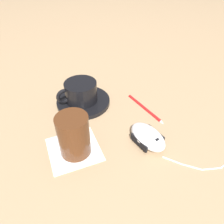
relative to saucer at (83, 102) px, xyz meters
The scene contains 7 objects.
ground_plane 0.09m from the saucer, 100.98° to the left, with size 3.00×3.00×0.00m, color #9E7F5B.
saucer is the anchor object (origin of this frame).
coffee_cup 0.04m from the saucer, ahead, with size 0.12×0.09×0.06m.
computer_mouse 0.23m from the saucer, 122.72° to the left, with size 0.09×0.11×0.04m.
napkin_under_glass 0.18m from the saucer, 74.10° to the left, with size 0.11×0.11×0.00m, color white.
drinking_glass 0.19m from the saucer, 75.89° to the left, with size 0.07×0.07×0.10m, color #4C2814.
pen 0.18m from the saucer, 156.99° to the left, with size 0.06×0.15×0.01m.
Camera 1 is at (0.06, 0.43, 0.39)m, focal length 35.00 mm.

